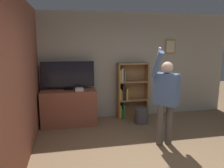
{
  "coord_description": "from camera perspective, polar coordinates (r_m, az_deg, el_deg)",
  "views": [
    {
      "loc": [
        -1.32,
        -2.71,
        1.94
      ],
      "look_at": [
        -0.43,
        1.65,
        1.1
      ],
      "focal_mm": 35.0,
      "sensor_mm": 36.0,
      "label": 1
    }
  ],
  "objects": [
    {
      "name": "bookshelf",
      "position": [
        5.69,
        4.61,
        -1.91
      ],
      "size": [
        0.8,
        0.28,
        1.44
      ],
      "color": "#997047",
      "rests_on": "ground_plane"
    },
    {
      "name": "tv_ledge",
      "position": [
        5.34,
        -11.15,
        -6.05
      ],
      "size": [
        1.29,
        0.54,
        0.84
      ],
      "color": "#93513D",
      "rests_on": "ground_plane"
    },
    {
      "name": "wall_back",
      "position": [
        5.7,
        1.93,
        4.74
      ],
      "size": [
        6.02,
        0.09,
        2.7
      ],
      "color": "#B2AD9E",
      "rests_on": "ground_plane"
    },
    {
      "name": "television",
      "position": [
        5.27,
        -11.46,
        2.31
      ],
      "size": [
        1.24,
        0.22,
        0.67
      ],
      "color": "black",
      "rests_on": "tv_ledge"
    },
    {
      "name": "wall_side_brick",
      "position": [
        4.2,
        -21.34,
        1.84
      ],
      "size": [
        0.06,
        4.37,
        2.7
      ],
      "color": "#93513D",
      "rests_on": "ground_plane"
    },
    {
      "name": "game_console",
      "position": [
        5.1,
        -8.53,
        -1.38
      ],
      "size": [
        0.19,
        0.18,
        0.08
      ],
      "color": "silver",
      "rests_on": "tv_ledge"
    },
    {
      "name": "person",
      "position": [
        4.2,
        13.95,
        -2.99
      ],
      "size": [
        0.58,
        0.54,
        1.87
      ],
      "rotation": [
        0.0,
        0.0,
        -0.86
      ],
      "color": "#56514C",
      "rests_on": "ground_plane"
    },
    {
      "name": "waste_bin",
      "position": [
        5.46,
        7.65,
        -8.14
      ],
      "size": [
        0.33,
        0.33,
        0.38
      ],
      "color": "#4C4C51",
      "rests_on": "ground_plane"
    }
  ]
}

